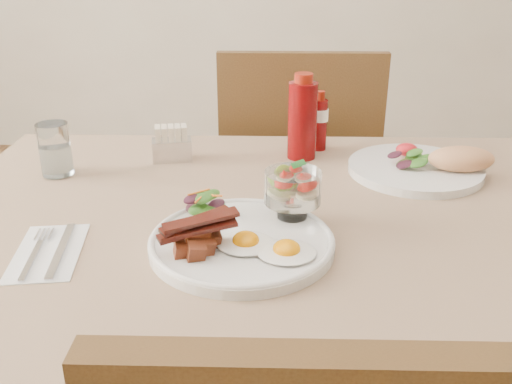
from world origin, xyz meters
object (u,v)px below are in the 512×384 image
(chair_far, at_px, (296,187))
(hot_sauce_bottle, at_px, (319,122))
(water_glass, at_px, (55,153))
(ketchup_bottle, at_px, (302,119))
(fruit_cup, at_px, (293,188))
(sugar_caddy, at_px, (172,145))
(table, at_px, (314,266))
(main_plate, at_px, (242,243))
(second_plate, at_px, (426,165))

(chair_far, distance_m, hot_sauce_bottle, 0.43)
(chair_far, bearing_deg, water_glass, -136.28)
(ketchup_bottle, bearing_deg, fruit_cup, -95.45)
(fruit_cup, height_order, sugar_caddy, fruit_cup)
(table, bearing_deg, ketchup_bottle, 92.07)
(main_plate, bearing_deg, water_glass, 143.01)
(table, distance_m, second_plate, 0.33)
(hot_sauce_bottle, distance_m, sugar_caddy, 0.32)
(main_plate, height_order, second_plate, second_plate)
(main_plate, distance_m, second_plate, 0.47)
(fruit_cup, bearing_deg, main_plate, -135.34)
(table, xyz_separation_m, ketchup_bottle, (-0.01, 0.30, 0.17))
(water_glass, bearing_deg, table, -20.71)
(second_plate, bearing_deg, table, -137.67)
(table, height_order, water_glass, water_glass)
(table, xyz_separation_m, main_plate, (-0.12, -0.10, 0.10))
(main_plate, bearing_deg, table, 39.16)
(table, distance_m, sugar_caddy, 0.41)
(fruit_cup, bearing_deg, water_glass, 155.47)
(chair_far, height_order, ketchup_bottle, ketchup_bottle)
(table, distance_m, main_plate, 0.18)
(main_plate, distance_m, water_glass, 0.48)
(sugar_caddy, height_order, water_glass, water_glass)
(hot_sauce_bottle, bearing_deg, chair_far, 95.41)
(second_plate, bearing_deg, main_plate, -138.72)
(table, distance_m, water_glass, 0.55)
(main_plate, relative_size, hot_sauce_bottle, 2.14)
(table, xyz_separation_m, second_plate, (0.23, 0.21, 0.11))
(sugar_caddy, relative_size, water_glass, 0.84)
(table, relative_size, ketchup_bottle, 7.39)
(fruit_cup, relative_size, hot_sauce_bottle, 0.71)
(ketchup_bottle, relative_size, hot_sauce_bottle, 1.38)
(hot_sauce_bottle, bearing_deg, ketchup_bottle, -127.77)
(ketchup_bottle, bearing_deg, main_plate, -105.28)
(chair_far, relative_size, hot_sauce_bottle, 7.11)
(main_plate, height_order, sugar_caddy, sugar_caddy)
(sugar_caddy, distance_m, water_glass, 0.23)
(chair_far, xyz_separation_m, sugar_caddy, (-0.28, -0.39, 0.26))
(fruit_cup, relative_size, second_plate, 0.33)
(water_glass, bearing_deg, sugar_caddy, 22.14)
(chair_far, height_order, water_glass, chair_far)
(water_glass, bearing_deg, second_plate, 1.80)
(table, xyz_separation_m, water_glass, (-0.50, 0.19, 0.13))
(second_plate, bearing_deg, ketchup_bottle, 159.94)
(table, distance_m, hot_sauce_bottle, 0.38)
(chair_far, bearing_deg, second_plate, -62.91)
(main_plate, height_order, fruit_cup, fruit_cup)
(chair_far, bearing_deg, main_plate, -98.90)
(second_plate, relative_size, hot_sauce_bottle, 2.15)
(second_plate, relative_size, water_glass, 2.68)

